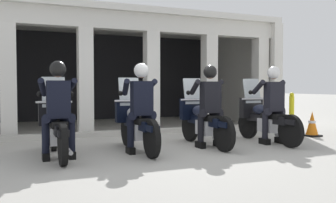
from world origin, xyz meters
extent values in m
plane|color=#A8A59E|center=(0.00, 3.00, 0.00)|extent=(80.00, 80.00, 0.00)
cube|color=black|center=(-0.30, 6.65, 1.52)|extent=(9.60, 0.24, 3.03)
cube|color=silver|center=(-0.30, 2.52, 2.81)|extent=(9.60, 0.36, 0.44)
cube|color=silver|center=(-0.30, 4.51, 3.11)|extent=(9.60, 4.68, 0.16)
cube|color=silver|center=(4.40, 4.51, 1.52)|extent=(0.30, 4.68, 3.03)
cube|color=silver|center=(-2.88, 2.52, 1.30)|extent=(0.35, 0.36, 2.59)
cube|color=silver|center=(-1.16, 2.52, 1.30)|extent=(0.35, 0.36, 2.59)
cube|color=silver|center=(0.56, 2.52, 1.30)|extent=(0.35, 0.36, 2.59)
cube|color=silver|center=(2.28, 2.52, 1.30)|extent=(0.35, 0.36, 2.59)
cube|color=silver|center=(4.00, 2.52, 1.30)|extent=(0.35, 0.36, 2.59)
cube|color=#B7B5AD|center=(-0.30, 2.02, 0.06)|extent=(9.20, 0.24, 0.12)
cylinder|color=black|center=(-2.12, 0.43, 0.32)|extent=(0.09, 0.64, 0.64)
cylinder|color=black|center=(-2.12, -0.97, 0.32)|extent=(0.09, 0.64, 0.64)
cube|color=black|center=(-2.12, 0.43, 0.53)|extent=(0.14, 0.44, 0.08)
cube|color=silver|center=(-2.12, -0.32, 0.37)|extent=(0.28, 0.44, 0.28)
cube|color=black|center=(-2.12, -0.27, 0.50)|extent=(0.18, 1.24, 0.16)
ellipsoid|color=black|center=(-2.12, -0.05, 0.68)|extent=(0.26, 0.48, 0.22)
cube|color=black|center=(-2.12, -0.45, 0.57)|extent=(0.24, 0.52, 0.10)
cube|color=black|center=(-2.12, -0.91, 0.50)|extent=(0.16, 0.48, 0.10)
cylinder|color=silver|center=(-2.12, 0.37, 0.56)|extent=(0.05, 0.24, 0.53)
cube|color=black|center=(-2.12, 0.31, 0.70)|extent=(0.52, 0.16, 0.44)
sphere|color=silver|center=(-2.12, 0.41, 0.72)|extent=(0.18, 0.18, 0.18)
cube|color=silver|center=(-2.12, 0.29, 1.07)|extent=(0.40, 0.14, 0.54)
cylinder|color=silver|center=(-2.12, 0.21, 0.90)|extent=(0.62, 0.04, 0.04)
cylinder|color=silver|center=(-2.00, -0.67, 0.18)|extent=(0.07, 0.55, 0.07)
cube|color=black|center=(-2.12, -0.47, 0.97)|extent=(0.36, 0.22, 0.60)
cube|color=#14193F|center=(-2.12, -0.35, 0.99)|extent=(0.05, 0.02, 0.32)
sphere|color=#936B51|center=(-2.12, -0.45, 1.43)|extent=(0.21, 0.21, 0.21)
sphere|color=black|center=(-2.12, -0.45, 1.46)|extent=(0.26, 0.26, 0.26)
cylinder|color=black|center=(-1.98, -0.45, 0.66)|extent=(0.26, 0.29, 0.17)
cylinder|color=black|center=(-1.92, -0.45, 0.39)|extent=(0.12, 0.12, 0.53)
cube|color=black|center=(-1.92, -0.44, 0.06)|extent=(0.11, 0.26, 0.12)
cylinder|color=black|center=(-2.26, -0.45, 0.66)|extent=(0.26, 0.29, 0.17)
cylinder|color=black|center=(-2.32, -0.45, 0.39)|extent=(0.12, 0.12, 0.53)
cube|color=black|center=(-2.32, -0.44, 0.06)|extent=(0.11, 0.26, 0.12)
cylinder|color=black|center=(-1.90, -0.24, 1.16)|extent=(0.19, 0.48, 0.31)
sphere|color=black|center=(-1.86, -0.03, 1.05)|extent=(0.09, 0.09, 0.09)
cylinder|color=black|center=(-2.34, -0.24, 1.16)|extent=(0.19, 0.48, 0.31)
sphere|color=black|center=(-2.38, -0.03, 1.05)|extent=(0.09, 0.09, 0.09)
cylinder|color=black|center=(-0.71, 0.47, 0.32)|extent=(0.09, 0.64, 0.64)
cylinder|color=black|center=(-0.71, -0.93, 0.32)|extent=(0.09, 0.64, 0.64)
cube|color=black|center=(-0.71, 0.47, 0.53)|extent=(0.14, 0.44, 0.08)
cube|color=silver|center=(-0.71, -0.28, 0.37)|extent=(0.28, 0.44, 0.28)
cube|color=black|center=(-0.71, -0.23, 0.50)|extent=(0.18, 1.24, 0.16)
ellipsoid|color=#B2B2B7|center=(-0.71, -0.01, 0.68)|extent=(0.26, 0.48, 0.22)
cube|color=black|center=(-0.71, -0.41, 0.57)|extent=(0.24, 0.52, 0.10)
cube|color=black|center=(-0.71, -0.87, 0.50)|extent=(0.16, 0.48, 0.10)
cylinder|color=silver|center=(-0.71, 0.41, 0.56)|extent=(0.05, 0.24, 0.53)
cube|color=black|center=(-0.71, 0.35, 0.70)|extent=(0.52, 0.16, 0.44)
sphere|color=silver|center=(-0.71, 0.45, 0.72)|extent=(0.18, 0.18, 0.18)
cube|color=silver|center=(-0.71, 0.33, 1.07)|extent=(0.40, 0.14, 0.54)
cylinder|color=silver|center=(-0.71, 0.25, 0.90)|extent=(0.62, 0.04, 0.04)
cylinder|color=silver|center=(-0.59, -0.63, 0.18)|extent=(0.07, 0.55, 0.07)
cube|color=black|center=(-0.71, -0.43, 0.97)|extent=(0.36, 0.22, 0.60)
cube|color=#14193F|center=(-0.71, -0.31, 0.99)|extent=(0.05, 0.02, 0.32)
sphere|color=#936B51|center=(-0.71, -0.41, 1.43)|extent=(0.21, 0.21, 0.21)
sphere|color=silver|center=(-0.71, -0.41, 1.46)|extent=(0.26, 0.26, 0.26)
cylinder|color=black|center=(-0.57, -0.41, 0.66)|extent=(0.26, 0.29, 0.17)
cylinder|color=black|center=(-0.51, -0.41, 0.39)|extent=(0.12, 0.12, 0.53)
cube|color=black|center=(-0.51, -0.40, 0.06)|extent=(0.11, 0.26, 0.12)
cylinder|color=black|center=(-0.85, -0.41, 0.66)|extent=(0.26, 0.29, 0.17)
cylinder|color=black|center=(-0.91, -0.41, 0.39)|extent=(0.12, 0.12, 0.53)
cube|color=black|center=(-0.91, -0.40, 0.06)|extent=(0.11, 0.26, 0.12)
cylinder|color=black|center=(-0.49, -0.20, 1.16)|extent=(0.19, 0.48, 0.31)
sphere|color=black|center=(-0.45, 0.01, 1.05)|extent=(0.09, 0.09, 0.09)
cylinder|color=black|center=(-0.93, -0.20, 1.16)|extent=(0.19, 0.48, 0.31)
sphere|color=black|center=(-0.97, 0.01, 1.05)|extent=(0.09, 0.09, 0.09)
cylinder|color=black|center=(0.71, 0.54, 0.32)|extent=(0.09, 0.64, 0.64)
cylinder|color=black|center=(0.71, -0.86, 0.32)|extent=(0.09, 0.64, 0.64)
cube|color=black|center=(0.71, 0.54, 0.53)|extent=(0.14, 0.44, 0.08)
cube|color=silver|center=(0.71, -0.21, 0.37)|extent=(0.28, 0.44, 0.28)
cube|color=black|center=(0.71, -0.16, 0.50)|extent=(0.18, 1.24, 0.16)
ellipsoid|color=#1E2338|center=(0.71, 0.06, 0.68)|extent=(0.26, 0.48, 0.22)
cube|color=black|center=(0.71, -0.34, 0.57)|extent=(0.24, 0.52, 0.10)
cube|color=black|center=(0.71, -0.80, 0.50)|extent=(0.16, 0.48, 0.10)
cylinder|color=silver|center=(0.71, 0.48, 0.56)|extent=(0.05, 0.24, 0.53)
cube|color=black|center=(0.71, 0.42, 0.70)|extent=(0.52, 0.16, 0.44)
sphere|color=silver|center=(0.71, 0.52, 0.72)|extent=(0.18, 0.18, 0.18)
cube|color=silver|center=(0.71, 0.40, 1.07)|extent=(0.40, 0.14, 0.54)
cylinder|color=silver|center=(0.71, 0.32, 0.90)|extent=(0.62, 0.04, 0.04)
cylinder|color=silver|center=(0.83, -0.56, 0.18)|extent=(0.07, 0.55, 0.07)
cube|color=black|center=(0.71, -0.36, 0.97)|extent=(0.36, 0.22, 0.60)
cube|color=#591414|center=(0.71, -0.24, 0.99)|extent=(0.05, 0.02, 0.32)
sphere|color=tan|center=(0.71, -0.34, 1.43)|extent=(0.21, 0.21, 0.21)
sphere|color=black|center=(0.71, -0.34, 1.46)|extent=(0.26, 0.26, 0.26)
cylinder|color=black|center=(0.85, -0.34, 0.66)|extent=(0.26, 0.29, 0.17)
cylinder|color=black|center=(0.91, -0.34, 0.39)|extent=(0.12, 0.12, 0.53)
cube|color=black|center=(0.91, -0.33, 0.06)|extent=(0.11, 0.26, 0.12)
cylinder|color=black|center=(0.57, -0.34, 0.66)|extent=(0.26, 0.29, 0.17)
cylinder|color=black|center=(0.51, -0.34, 0.39)|extent=(0.12, 0.12, 0.53)
cube|color=black|center=(0.51, -0.33, 0.06)|extent=(0.11, 0.26, 0.12)
cylinder|color=black|center=(0.93, -0.13, 1.16)|extent=(0.19, 0.48, 0.31)
sphere|color=black|center=(0.97, 0.08, 1.05)|extent=(0.09, 0.09, 0.09)
cylinder|color=black|center=(0.49, -0.13, 1.16)|extent=(0.19, 0.48, 0.31)
sphere|color=black|center=(0.45, 0.08, 1.05)|extent=(0.09, 0.09, 0.09)
cylinder|color=black|center=(2.12, 0.43, 0.32)|extent=(0.09, 0.64, 0.64)
cylinder|color=black|center=(2.12, -0.97, 0.32)|extent=(0.09, 0.64, 0.64)
cube|color=black|center=(2.12, 0.43, 0.53)|extent=(0.14, 0.44, 0.08)
cube|color=silver|center=(2.12, -0.32, 0.37)|extent=(0.28, 0.44, 0.28)
cube|color=black|center=(2.12, -0.27, 0.50)|extent=(0.18, 1.24, 0.16)
ellipsoid|color=#1E2338|center=(2.12, -0.05, 0.68)|extent=(0.26, 0.48, 0.22)
cube|color=black|center=(2.12, -0.45, 0.57)|extent=(0.24, 0.52, 0.10)
cube|color=black|center=(2.12, -0.91, 0.50)|extent=(0.16, 0.48, 0.10)
cylinder|color=silver|center=(2.12, 0.37, 0.56)|extent=(0.05, 0.24, 0.53)
cube|color=black|center=(2.12, 0.31, 0.70)|extent=(0.52, 0.16, 0.44)
sphere|color=silver|center=(2.12, 0.41, 0.72)|extent=(0.18, 0.18, 0.18)
cube|color=silver|center=(2.12, 0.29, 1.07)|extent=(0.40, 0.14, 0.54)
cylinder|color=silver|center=(2.12, 0.21, 0.90)|extent=(0.62, 0.04, 0.04)
cylinder|color=silver|center=(2.24, -0.67, 0.18)|extent=(0.07, 0.55, 0.07)
cube|color=black|center=(2.12, -0.47, 0.97)|extent=(0.36, 0.22, 0.60)
cube|color=#591414|center=(2.12, -0.35, 0.99)|extent=(0.05, 0.02, 0.32)
sphere|color=tan|center=(2.12, -0.45, 1.43)|extent=(0.21, 0.21, 0.21)
sphere|color=silver|center=(2.12, -0.45, 1.46)|extent=(0.26, 0.26, 0.26)
cylinder|color=black|center=(2.26, -0.45, 0.66)|extent=(0.26, 0.29, 0.17)
cylinder|color=black|center=(2.32, -0.45, 0.39)|extent=(0.12, 0.12, 0.53)
cube|color=black|center=(2.32, -0.44, 0.06)|extent=(0.11, 0.26, 0.12)
cylinder|color=black|center=(1.98, -0.45, 0.66)|extent=(0.26, 0.29, 0.17)
cylinder|color=black|center=(1.92, -0.45, 0.39)|extent=(0.12, 0.12, 0.53)
cube|color=black|center=(1.92, -0.44, 0.06)|extent=(0.11, 0.26, 0.12)
cylinder|color=black|center=(2.34, -0.24, 1.16)|extent=(0.19, 0.48, 0.31)
sphere|color=black|center=(2.38, -0.03, 1.05)|extent=(0.09, 0.09, 0.09)
cylinder|color=black|center=(1.90, -0.24, 1.16)|extent=(0.19, 0.48, 0.31)
sphere|color=black|center=(1.86, -0.03, 1.05)|extent=(0.09, 0.09, 0.09)
cube|color=black|center=(3.71, 0.12, 0.02)|extent=(0.34, 0.34, 0.04)
cone|color=orange|center=(3.71, 0.12, 0.32)|extent=(0.28, 0.28, 0.55)
cylinder|color=white|center=(3.71, 0.12, 0.34)|extent=(0.17, 0.17, 0.06)
cylinder|color=yellow|center=(4.49, 1.71, 0.45)|extent=(0.14, 0.14, 0.90)
sphere|color=yellow|center=(4.49, 1.71, 0.94)|extent=(0.13, 0.13, 0.13)
camera|label=1|loc=(-2.77, -6.56, 1.18)|focal=39.46mm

